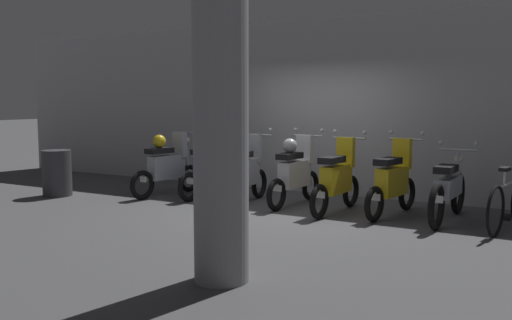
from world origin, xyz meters
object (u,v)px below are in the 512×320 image
object	(u,v)px
motorbike_slot_3	(295,172)
motorbike_slot_5	(393,181)
motorbike_slot_4	(337,179)
motorbike_slot_6	(449,188)
bicycle	(508,204)
motorbike_slot_2	(246,173)
motorbike_slot_0	(167,165)
support_pillar	(221,113)
trash_bin	(57,173)
motorbike_slot_1	(213,168)

from	to	relation	value
motorbike_slot_3	motorbike_slot_5	world-z (taller)	same
motorbike_slot_4	motorbike_slot_6	distance (m)	1.67
bicycle	motorbike_slot_2	bearing A→B (deg)	-179.88
motorbike_slot_2	motorbike_slot_4	xyz separation A→B (m)	(1.67, 0.01, 0.00)
motorbike_slot_2	motorbike_slot_6	bearing A→B (deg)	3.39
motorbike_slot_0	motorbike_slot_6	distance (m)	4.99
support_pillar	motorbike_slot_4	bearing A→B (deg)	93.66
motorbike_slot_6	motorbike_slot_0	bearing A→B (deg)	-177.04
motorbike_slot_4	motorbike_slot_5	world-z (taller)	same
motorbike_slot_5	bicycle	xyz separation A→B (m)	(1.64, -0.20, -0.17)
motorbike_slot_5	motorbike_slot_6	size ratio (longest dim) A/B	0.86
motorbike_slot_4	motorbike_slot_5	bearing A→B (deg)	13.39
motorbike_slot_4	support_pillar	xyz separation A→B (m)	(0.24, -3.73, 1.12)
motorbike_slot_0	motorbike_slot_2	xyz separation A→B (m)	(1.66, 0.06, -0.04)
motorbike_slot_3	motorbike_slot_4	xyz separation A→B (m)	(0.83, -0.21, -0.04)
motorbike_slot_0	motorbike_slot_6	world-z (taller)	motorbike_slot_0
motorbike_slot_5	support_pillar	xyz separation A→B (m)	(-0.60, -3.93, 1.12)
motorbike_slot_5	motorbike_slot_6	distance (m)	0.83
motorbike_slot_0	trash_bin	xyz separation A→B (m)	(-1.77, -1.03, -0.14)
motorbike_slot_2	support_pillar	distance (m)	4.32
motorbike_slot_6	trash_bin	xyz separation A→B (m)	(-6.75, -1.29, -0.07)
bicycle	trash_bin	xyz separation A→B (m)	(-7.57, -1.10, 0.06)
motorbike_slot_1	motorbike_slot_3	world-z (taller)	same
motorbike_slot_3	support_pillar	world-z (taller)	support_pillar
trash_bin	support_pillar	bearing A→B (deg)	-26.18
motorbike_slot_5	motorbike_slot_1	bearing A→B (deg)	-179.88
motorbike_slot_4	motorbike_slot_0	bearing A→B (deg)	-178.73
motorbike_slot_5	trash_bin	distance (m)	6.07
motorbike_slot_1	trash_bin	xyz separation A→B (m)	(-2.60, -1.30, -0.10)
motorbike_slot_5	motorbike_slot_2	bearing A→B (deg)	-175.16
motorbike_slot_2	motorbike_slot_3	world-z (taller)	same
support_pillar	motorbike_slot_3	bearing A→B (deg)	105.22
motorbike_slot_1	motorbike_slot_2	world-z (taller)	same
support_pillar	motorbike_slot_6	bearing A→B (deg)	70.01
motorbike_slot_4	motorbike_slot_3	bearing A→B (deg)	165.94
motorbike_slot_1	bicycle	bearing A→B (deg)	-2.26
motorbike_slot_0	motorbike_slot_2	bearing A→B (deg)	2.11
motorbike_slot_2	motorbike_slot_3	distance (m)	0.87
motorbike_slot_5	motorbike_slot_6	world-z (taller)	motorbike_slot_5
support_pillar	motorbike_slot_0	bearing A→B (deg)	134.28
motorbike_slot_1	bicycle	distance (m)	4.97
motorbike_slot_4	bicycle	xyz separation A→B (m)	(2.48, -0.00, -0.17)
bicycle	trash_bin	size ratio (longest dim) A/B	2.00
motorbike_slot_2	support_pillar	size ratio (longest dim) A/B	0.51
support_pillar	motorbike_slot_1	bearing A→B (deg)	124.85
motorbike_slot_2	motorbike_slot_3	bearing A→B (deg)	14.84
motorbike_slot_3	motorbike_slot_6	size ratio (longest dim) A/B	0.86
motorbike_slot_1	motorbike_slot_6	size ratio (longest dim) A/B	0.86
bicycle	motorbike_slot_0	bearing A→B (deg)	-179.31
motorbike_slot_5	bicycle	size ratio (longest dim) A/B	0.98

